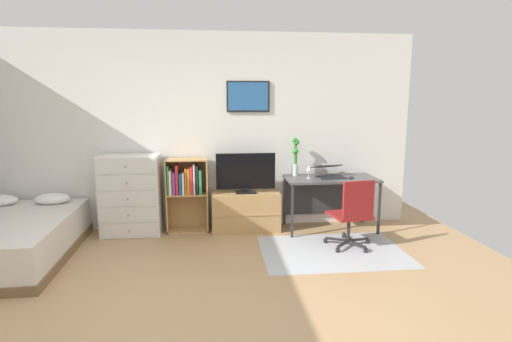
% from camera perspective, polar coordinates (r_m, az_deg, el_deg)
% --- Properties ---
extents(ground_plane, '(7.20, 7.20, 0.00)m').
position_cam_1_polar(ground_plane, '(3.60, -9.99, -19.65)').
color(ground_plane, tan).
extents(wall_back_with_posters, '(6.12, 0.09, 2.70)m').
position_cam_1_polar(wall_back_with_posters, '(5.57, -8.70, 5.61)').
color(wall_back_with_posters, silver).
rests_on(wall_back_with_posters, ground_plane).
extents(area_rug, '(1.70, 1.20, 0.01)m').
position_cam_1_polar(area_rug, '(4.91, 10.96, -11.25)').
color(area_rug, '#B2B7BC').
rests_on(area_rug, ground_plane).
extents(bed, '(1.52, 1.98, 0.60)m').
position_cam_1_polar(bed, '(5.35, -32.74, -8.29)').
color(bed, brown).
rests_on(bed, ground_plane).
extents(dresser, '(0.77, 0.46, 1.07)m').
position_cam_1_polar(dresser, '(5.53, -17.60, -3.34)').
color(dresser, silver).
rests_on(dresser, ground_plane).
extents(bookshelf, '(0.56, 0.30, 1.01)m').
position_cam_1_polar(bookshelf, '(5.48, -10.02, -2.35)').
color(bookshelf, tan).
rests_on(bookshelf, ground_plane).
extents(tv_stand, '(0.93, 0.41, 0.53)m').
position_cam_1_polar(tv_stand, '(5.52, -1.49, -5.82)').
color(tv_stand, tan).
rests_on(tv_stand, ground_plane).
extents(television, '(0.81, 0.16, 0.55)m').
position_cam_1_polar(television, '(5.37, -1.49, -0.33)').
color(television, black).
rests_on(television, tv_stand).
extents(desk, '(1.24, 0.62, 0.74)m').
position_cam_1_polar(desk, '(5.62, 10.49, -2.09)').
color(desk, '#4C4C4F').
rests_on(desk, ground_plane).
extents(office_chair, '(0.58, 0.57, 0.86)m').
position_cam_1_polar(office_chair, '(4.92, 13.82, -5.78)').
color(office_chair, '#232326').
rests_on(office_chair, ground_plane).
extents(laptop, '(0.44, 0.47, 0.17)m').
position_cam_1_polar(laptop, '(5.56, 10.45, -0.14)').
color(laptop, '#333338').
rests_on(laptop, desk).
extents(computer_mouse, '(0.06, 0.10, 0.03)m').
position_cam_1_polar(computer_mouse, '(5.52, 13.54, -0.87)').
color(computer_mouse, '#262628').
rests_on(computer_mouse, desk).
extents(bamboo_vase, '(0.10, 0.10, 0.53)m').
position_cam_1_polar(bamboo_vase, '(5.55, 5.70, 2.13)').
color(bamboo_vase, silver).
rests_on(bamboo_vase, desk).
extents(wine_glass, '(0.07, 0.07, 0.18)m').
position_cam_1_polar(wine_glass, '(5.39, 7.64, 0.35)').
color(wine_glass, silver).
rests_on(wine_glass, desk).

